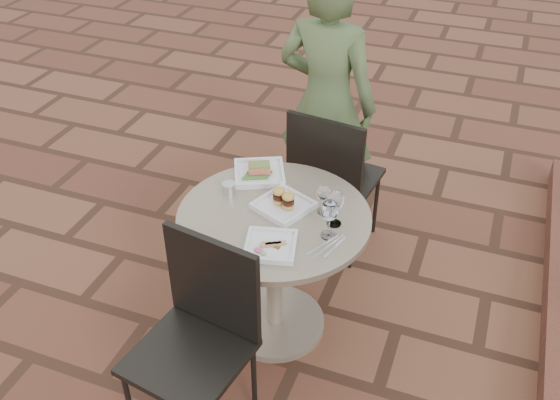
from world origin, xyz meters
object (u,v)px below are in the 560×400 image
(cafe_table, at_px, (274,255))
(chair_far, at_px, (331,172))
(diner, at_px, (327,104))
(plate_tuna, at_px, (270,245))
(plate_sliders, at_px, (283,203))
(plate_salmon, at_px, (259,172))
(chair_near, at_px, (200,325))

(cafe_table, xyz_separation_m, chair_far, (0.07, 0.70, 0.07))
(diner, xyz_separation_m, plate_tuna, (0.13, -1.21, -0.07))
(diner, bearing_deg, cafe_table, 98.94)
(plate_sliders, bearing_deg, plate_salmon, 134.53)
(chair_far, distance_m, plate_tuna, 0.94)
(chair_far, relative_size, plate_sliders, 3.08)
(plate_salmon, bearing_deg, plate_sliders, -45.47)
(chair_far, distance_m, diner, 0.41)
(cafe_table, bearing_deg, diner, 93.26)
(plate_tuna, bearing_deg, cafe_table, 107.65)
(cafe_table, distance_m, plate_tuna, 0.35)
(chair_near, distance_m, diner, 1.59)
(chair_near, xyz_separation_m, plate_salmon, (-0.09, 0.86, 0.20))
(cafe_table, distance_m, diner, 1.04)
(chair_far, bearing_deg, plate_sliders, 92.91)
(plate_salmon, height_order, plate_tuna, plate_salmon)
(cafe_table, distance_m, chair_near, 0.60)
(chair_near, bearing_deg, chair_far, 91.85)
(plate_tuna, bearing_deg, plate_salmon, 117.15)
(cafe_table, xyz_separation_m, diner, (-0.06, 0.98, 0.33))
(cafe_table, relative_size, plate_sliders, 2.98)
(cafe_table, relative_size, chair_near, 0.97)
(chair_far, distance_m, plate_salmon, 0.53)
(chair_far, xyz_separation_m, plate_sliders, (-0.05, -0.63, 0.21))
(plate_sliders, bearing_deg, chair_far, 85.66)
(chair_far, bearing_deg, chair_near, 89.80)
(diner, bearing_deg, plate_salmon, 85.20)
(diner, height_order, plate_salmon, diner)
(plate_tuna, bearing_deg, chair_far, 90.08)
(diner, height_order, plate_tuna, diner)
(cafe_table, xyz_separation_m, plate_sliders, (0.02, 0.06, 0.27))
(diner, bearing_deg, chair_near, 94.18)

